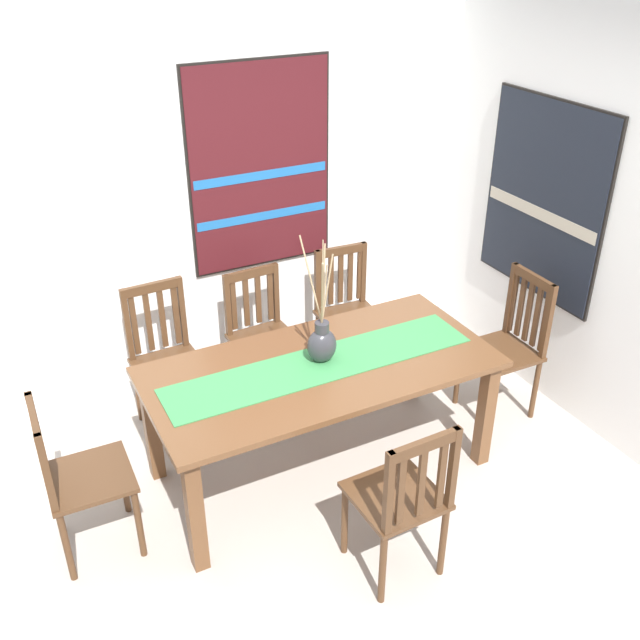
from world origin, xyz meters
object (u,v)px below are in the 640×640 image
Objects in this scene: painting_on_side_wall at (544,200)px; chair_5 at (262,334)px; dining_table at (321,379)px; chair_3 at (509,343)px; chair_0 at (348,310)px; centerpiece_vase at (322,342)px; chair_2 at (402,498)px; painting_on_back_wall at (260,167)px; chair_1 at (76,476)px; chair_4 at (166,357)px.

chair_5 is at bearing 160.16° from painting_on_side_wall.
chair_3 reaches higher than dining_table.
chair_5 is (-0.67, -0.01, -0.01)m from chair_0.
chair_2 is at bearing -92.10° from centerpiece_vase.
chair_5 is 1.11m from painting_on_back_wall.
chair_5 is at bearing 147.23° from chair_3.
chair_2 is at bearing -90.45° from chair_5.
centerpiece_vase is at bearing -98.14° from painting_on_back_wall.
painting_on_side_wall reaches higher than chair_2.
painting_on_side_wall is at bearing 7.05° from centerpiece_vase.
centerpiece_vase is 0.71× the size of chair_3.
painting_on_side_wall is (1.55, -1.01, -0.15)m from painting_on_back_wall.
painting_on_back_wall reaches higher than painting_on_side_wall.
chair_3 is 2.00m from painting_on_back_wall.
chair_1 is 2.26m from painting_on_back_wall.
chair_0 reaches higher than chair_5.
dining_table is at bearing 179.55° from chair_3.
chair_2 is 0.68× the size of painting_on_back_wall.
chair_1 is 3.26m from painting_on_side_wall.
centerpiece_vase is 1.14m from chair_4.
chair_0 reaches higher than chair_1.
chair_1 is 1.64m from chair_5.
dining_table is 2.09× the size of chair_2.
chair_2 is 0.96× the size of chair_3.
chair_5 is at bearing -117.03° from painting_on_back_wall.
chair_4 is 1.38m from painting_on_back_wall.
chair_4 is 2.63m from painting_on_side_wall.
painting_on_side_wall reaches higher than chair_0.
dining_table is at bearing -52.57° from chair_4.
chair_3 is 0.77× the size of painting_on_side_wall.
chair_4 is at bearing 129.51° from centerpiece_vase.
dining_table is 0.23m from centerpiece_vase.
chair_2 is at bearing -147.31° from painting_on_side_wall.
chair_1 is at bearing 147.37° from chair_2.
painting_on_back_wall reaches higher than chair_2.
chair_2 is 0.97× the size of chair_4.
chair_2 is 1.64m from chair_3.
painting_on_side_wall is (1.75, 0.25, 0.70)m from dining_table.
painting_on_side_wall is (0.36, 0.26, 0.84)m from chair_3.
chair_4 is 0.71× the size of painting_on_back_wall.
painting_on_back_wall is at bearing 146.86° from painting_on_side_wall.
painting_on_side_wall is at bearing -19.84° from chair_5.
dining_table is 2.13× the size of chair_1.
dining_table is 0.89m from chair_2.
chair_4 is (-0.69, 0.83, -0.37)m from centerpiece_vase.
chair_1 is 0.67× the size of painting_on_back_wall.
chair_5 is (1.39, 0.87, -0.01)m from chair_1.
painting_on_back_wall is at bearing 38.39° from chair_1.
dining_table is 1.40m from chair_1.
chair_3 reaches higher than chair_2.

